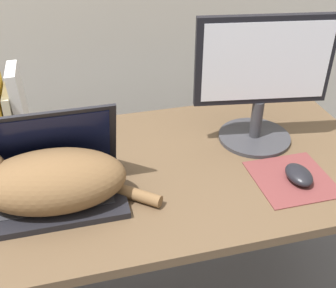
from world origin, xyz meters
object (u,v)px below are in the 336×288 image
(external_monitor, at_px, (262,80))
(computer_mouse, at_px, (299,175))
(book_row, at_px, (11,109))
(webcam, at_px, (97,115))
(laptop, at_px, (53,179))
(cat, at_px, (48,180))

(external_monitor, bearing_deg, computer_mouse, -83.04)
(book_row, bearing_deg, external_monitor, -13.35)
(external_monitor, distance_m, webcam, 0.53)
(external_monitor, height_order, book_row, external_monitor)
(laptop, height_order, computer_mouse, laptop)
(laptop, xyz_separation_m, computer_mouse, (0.65, -0.11, -0.03))
(cat, xyz_separation_m, external_monitor, (0.63, 0.16, 0.13))
(cat, xyz_separation_m, webcam, (0.16, 0.35, -0.03))
(external_monitor, height_order, webcam, external_monitor)
(laptop, relative_size, webcam, 4.51)
(laptop, height_order, external_monitor, external_monitor)
(computer_mouse, xyz_separation_m, book_row, (-0.75, 0.40, 0.09))
(laptop, bearing_deg, webcam, 64.05)
(external_monitor, distance_m, computer_mouse, 0.29)
(external_monitor, distance_m, book_row, 0.75)
(laptop, distance_m, computer_mouse, 0.66)
(external_monitor, bearing_deg, webcam, 158.27)
(cat, height_order, computer_mouse, cat)
(laptop, distance_m, webcam, 0.34)
(laptop, bearing_deg, computer_mouse, -9.86)
(cat, relative_size, external_monitor, 1.20)
(computer_mouse, xyz_separation_m, webcam, (-0.50, 0.42, 0.03))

